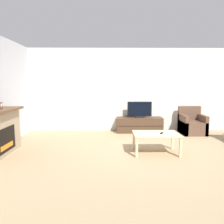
# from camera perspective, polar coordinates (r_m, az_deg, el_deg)

# --- Properties ---
(ground_plane) EXTENTS (24.00, 24.00, 0.00)m
(ground_plane) POSITION_cam_1_polar(r_m,az_deg,el_deg) (5.19, 8.69, -10.13)
(ground_plane) COLOR #9E8460
(wall_back) EXTENTS (12.00, 0.06, 2.70)m
(wall_back) POSITION_cam_1_polar(r_m,az_deg,el_deg) (7.28, 5.88, 5.73)
(wall_back) COLOR beige
(wall_back) RESTS_ON ground
(mantel_clock) EXTENTS (0.08, 0.11, 0.15)m
(mantel_clock) POSITION_cam_1_polar(r_m,az_deg,el_deg) (5.35, -27.27, 1.48)
(mantel_clock) COLOR brown
(mantel_clock) RESTS_ON fireplace
(tv_stand) EXTENTS (1.46, 0.48, 0.48)m
(tv_stand) POSITION_cam_1_polar(r_m,az_deg,el_deg) (7.11, 7.15, -3.33)
(tv_stand) COLOR #422D1E
(tv_stand) RESTS_ON ground
(tv) EXTENTS (0.78, 0.18, 0.51)m
(tv) POSITION_cam_1_polar(r_m,az_deg,el_deg) (7.04, 7.21, 0.48)
(tv) COLOR black
(tv) RESTS_ON tv_stand
(armchair) EXTENTS (0.70, 0.76, 0.84)m
(armchair) POSITION_cam_1_polar(r_m,az_deg,el_deg) (7.30, 20.15, -3.15)
(armchair) COLOR brown
(armchair) RESTS_ON ground
(coffee_table) EXTENTS (1.01, 0.66, 0.46)m
(coffee_table) POSITION_cam_1_polar(r_m,az_deg,el_deg) (5.01, 11.43, -6.05)
(coffee_table) COLOR #CCB289
(coffee_table) RESTS_ON ground
(remote) EXTENTS (0.10, 0.15, 0.02)m
(remote) POSITION_cam_1_polar(r_m,az_deg,el_deg) (5.00, 12.84, -5.35)
(remote) COLOR black
(remote) RESTS_ON coffee_table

